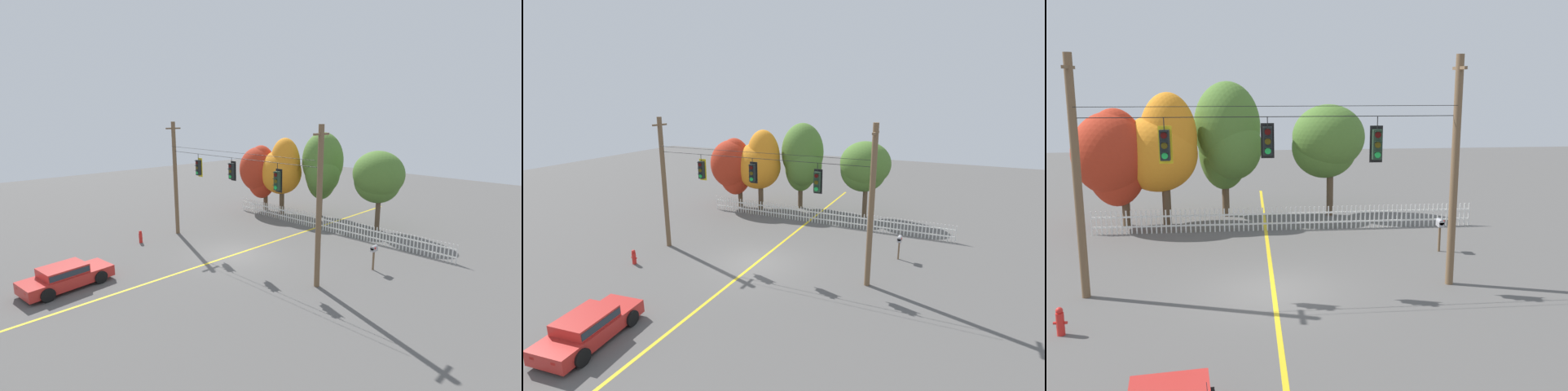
{
  "view_description": "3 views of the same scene",
  "coord_description": "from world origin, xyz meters",
  "views": [
    {
      "loc": [
        16.64,
        -14.29,
        8.17
      ],
      "look_at": [
        1.19,
        1.06,
        3.67
      ],
      "focal_mm": 26.36,
      "sensor_mm": 36.0,
      "label": 1
    },
    {
      "loc": [
        9.6,
        -17.23,
        8.93
      ],
      "look_at": [
        0.97,
        1.55,
        3.61
      ],
      "focal_mm": 26.42,
      "sensor_mm": 36.0,
      "label": 2
    },
    {
      "loc": [
        -0.77,
        -18.54,
        7.0
      ],
      "look_at": [
        1.28,
        1.19,
        3.02
      ],
      "focal_mm": 39.63,
      "sensor_mm": 36.0,
      "label": 3
    }
  ],
  "objects": [
    {
      "name": "ground",
      "position": [
        0.0,
        0.0,
        0.0
      ],
      "size": [
        80.0,
        80.0,
        0.0
      ],
      "primitive_type": "plane",
      "color": "#565451"
    },
    {
      "name": "lane_centerline_stripe",
      "position": [
        0.0,
        0.0,
        0.0
      ],
      "size": [
        0.16,
        36.0,
        0.01
      ],
      "primitive_type": "cube",
      "color": "gold",
      "rests_on": "ground"
    },
    {
      "name": "signal_support_span",
      "position": [
        0.0,
        -0.0,
        4.01
      ],
      "size": [
        12.58,
        1.1,
        7.84
      ],
      "color": "brown",
      "rests_on": "ground"
    },
    {
      "name": "traffic_signal_westbound_side",
      "position": [
        -3.39,
        0.01,
        4.99
      ],
      "size": [
        0.43,
        0.38,
        1.48
      ],
      "color": "black"
    },
    {
      "name": "traffic_signal_northbound_secondary",
      "position": [
        -0.13,
        0.01,
        5.08
      ],
      "size": [
        0.43,
        0.38,
        1.35
      ],
      "color": "black"
    },
    {
      "name": "traffic_signal_southbound_primary",
      "position": [
        3.47,
        0.01,
        4.93
      ],
      "size": [
        0.43,
        0.38,
        1.54
      ],
      "color": "black"
    },
    {
      "name": "white_picket_fence",
      "position": [
        0.98,
        7.96,
        0.56
      ],
      "size": [
        17.99,
        0.06,
        1.11
      ],
      "color": "white",
      "rests_on": "ground"
    },
    {
      "name": "autumn_maple_near_fence",
      "position": [
        -7.12,
        9.2,
        3.51
      ],
      "size": [
        3.55,
        3.21,
        5.74
      ],
      "color": "brown",
      "rests_on": "ground"
    },
    {
      "name": "autumn_maple_mid",
      "position": [
        -4.91,
        9.68,
        3.79
      ],
      "size": [
        3.84,
        3.23,
        6.46
      ],
      "color": "brown",
      "rests_on": "ground"
    },
    {
      "name": "autumn_oak_far_east",
      "position": [
        -1.78,
        11.07,
        4.11
      ],
      "size": [
        3.42,
        3.34,
        6.97
      ],
      "color": "brown",
      "rests_on": "ground"
    },
    {
      "name": "autumn_maple_far_west",
      "position": [
        3.3,
        10.83,
        3.9
      ],
      "size": [
        3.76,
        3.17,
        5.81
      ],
      "color": "brown",
      "rests_on": "ground"
    },
    {
      "name": "parked_car",
      "position": [
        -2.33,
        -8.77,
        0.6
      ],
      "size": [
        2.21,
        4.24,
        1.15
      ],
      "color": "red",
      "rests_on": "ground"
    },
    {
      "name": "fire_hydrant",
      "position": [
        -6.07,
        -2.9,
        0.41
      ],
      "size": [
        0.38,
        0.22,
        0.82
      ],
      "color": "red",
      "rests_on": "ground"
    },
    {
      "name": "roadside_mailbox",
      "position": [
        7.07,
        3.82,
        1.13
      ],
      "size": [
        0.25,
        0.44,
        1.39
      ],
      "color": "brown",
      "rests_on": "ground"
    }
  ]
}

